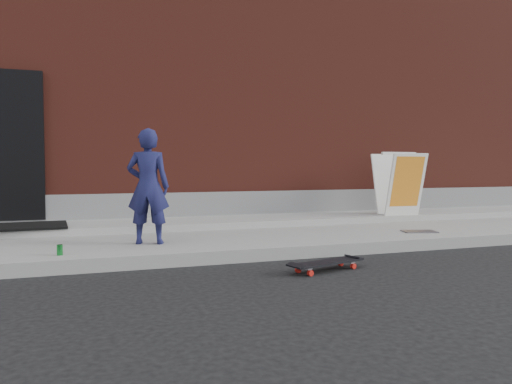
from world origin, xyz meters
name	(u,v)px	position (x,y,z in m)	size (l,w,h in m)	color
ground	(229,264)	(0.00, 0.00, 0.00)	(80.00, 80.00, 0.00)	black
sidewalk	(199,239)	(0.00, 1.50, 0.07)	(20.00, 3.00, 0.15)	gray
apron	(187,223)	(0.00, 2.40, 0.20)	(20.00, 1.20, 0.10)	gray
building	(148,108)	(0.00, 6.99, 2.50)	(20.00, 8.10, 5.00)	#5C2219
child	(148,186)	(-0.79, 0.80, 0.85)	(0.51, 0.33, 1.39)	#181A45
skateboard	(326,263)	(0.85, -0.69, 0.08)	(0.90, 0.45, 0.10)	red
pizza_sign	(399,184)	(3.62, 1.97, 0.79)	(0.68, 0.80, 1.08)	white
soda_can	(60,250)	(-1.78, 0.32, 0.21)	(0.06, 0.06, 0.11)	#19802D
doormat	(25,226)	(-2.30, 2.19, 0.27)	(1.09, 0.89, 0.03)	black
utility_plate	(419,231)	(3.01, 0.62, 0.16)	(0.46, 0.29, 0.01)	#56555B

